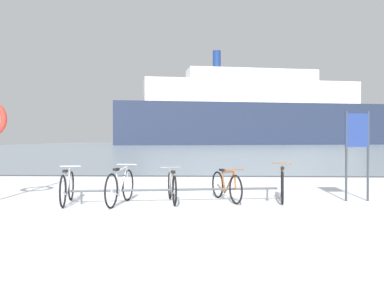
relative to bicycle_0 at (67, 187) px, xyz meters
name	(u,v)px	position (x,y,z in m)	size (l,w,h in m)	color
ground	(197,148)	(1.36, 50.34, -0.40)	(80.00, 132.00, 0.08)	white
bike_rack	(177,190)	(2.34, 0.29, -0.09)	(4.51, 0.74, 0.31)	#4C5156
bicycle_0	(67,187)	(0.00, 0.00, 0.00)	(0.46, 1.66, 0.79)	black
bicycle_1	(120,187)	(1.16, -0.03, 0.02)	(0.46, 1.72, 0.84)	black
bicycle_2	(172,187)	(2.24, 0.31, -0.02)	(0.48, 1.60, 0.75)	black
bicycle_3	(226,186)	(3.44, 0.53, -0.02)	(0.69, 1.52, 0.75)	black
bicycle_4	(282,184)	(4.71, 0.62, 0.01)	(0.46, 1.70, 0.83)	black
info_sign	(357,140)	(6.38, 0.65, 1.01)	(0.55, 0.09, 2.02)	#33383D
ferry_ship	(256,114)	(13.09, 78.17, 6.12)	(60.50, 21.12, 19.35)	#232D47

